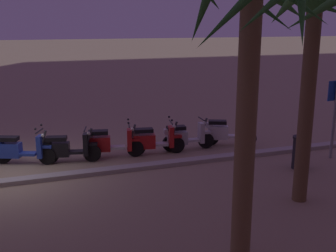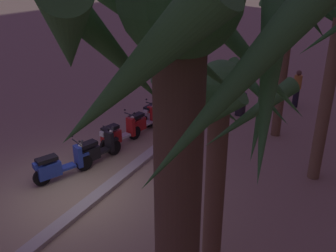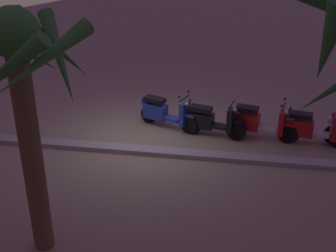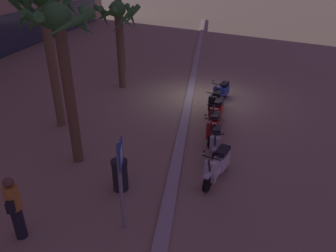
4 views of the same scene
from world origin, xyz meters
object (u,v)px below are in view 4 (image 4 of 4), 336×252
(scooter_black_mid_centre, at_px, (215,101))
(palm_tree_far_corner, at_px, (118,24))
(scooter_silver_mid_front, at_px, (216,141))
(palm_tree_mid_walkway, at_px, (63,48))
(scooter_red_lead_nearest, at_px, (217,112))
(litter_bin, at_px, (120,175))
(scooter_blue_second_in_line, at_px, (222,92))
(scooter_red_tail_end, at_px, (214,126))
(palm_tree_near_sign, at_px, (46,24))
(scooter_white_far_back, at_px, (218,164))
(crossing_sign, at_px, (121,177))
(pedestrian_by_palm_tree, at_px, (15,207))

(scooter_black_mid_centre, xyz_separation_m, palm_tree_far_corner, (2.72, 5.05, 2.90))
(scooter_silver_mid_front, xyz_separation_m, palm_tree_mid_walkway, (-1.11, 4.54, 3.29))
(scooter_black_mid_centre, bearing_deg, palm_tree_mid_walkway, 136.99)
(scooter_red_lead_nearest, bearing_deg, litter_bin, 150.72)
(scooter_blue_second_in_line, bearing_deg, scooter_red_tail_end, 174.24)
(palm_tree_mid_walkway, xyz_separation_m, litter_bin, (-1.37, -1.81, -3.25))
(scooter_red_lead_nearest, bearing_deg, scooter_blue_second_in_line, -5.93)
(scooter_silver_mid_front, height_order, palm_tree_mid_walkway, palm_tree_mid_walkway)
(scooter_red_tail_end, xyz_separation_m, litter_bin, (-3.59, 2.65, 0.03))
(palm_tree_far_corner, distance_m, palm_tree_near_sign, 5.27)
(scooter_white_far_back, height_order, crossing_sign, crossing_sign)
(palm_tree_far_corner, bearing_deg, scooter_silver_mid_front, -142.10)
(scooter_red_tail_end, height_order, scooter_black_mid_centre, scooter_red_tail_end)
(scooter_red_lead_nearest, height_order, palm_tree_near_sign, palm_tree_near_sign)
(scooter_black_mid_centre, relative_size, litter_bin, 1.82)
(palm_tree_mid_walkway, relative_size, litter_bin, 5.24)
(scooter_blue_second_in_line, distance_m, palm_tree_far_corner, 6.26)
(palm_tree_mid_walkway, xyz_separation_m, pedestrian_by_palm_tree, (-3.48, 0.04, -2.84))
(scooter_red_tail_end, distance_m, crossing_sign, 5.63)
(crossing_sign, relative_size, pedestrian_by_palm_tree, 1.43)
(scooter_white_far_back, distance_m, scooter_red_lead_nearest, 4.03)
(palm_tree_far_corner, bearing_deg, scooter_blue_second_in_line, -104.47)
(crossing_sign, height_order, palm_tree_far_corner, palm_tree_far_corner)
(scooter_red_tail_end, height_order, crossing_sign, crossing_sign)
(scooter_silver_mid_front, height_order, pedestrian_by_palm_tree, pedestrian_by_palm_tree)
(scooter_black_mid_centre, distance_m, palm_tree_near_sign, 7.62)
(scooter_white_far_back, xyz_separation_m, scooter_red_lead_nearest, (4.03, 0.01, 0.00))
(scooter_red_lead_nearest, distance_m, palm_tree_mid_walkway, 6.69)
(scooter_blue_second_in_line, distance_m, palm_tree_mid_walkway, 8.54)
(scooter_red_lead_nearest, height_order, scooter_black_mid_centre, scooter_red_lead_nearest)
(scooter_red_tail_end, relative_size, crossing_sign, 0.74)
(scooter_red_tail_end, bearing_deg, scooter_blue_second_in_line, -5.76)
(scooter_blue_second_in_line, xyz_separation_m, palm_tree_near_sign, (-3.69, 6.61, 3.58))
(litter_bin, bearing_deg, pedestrian_by_palm_tree, 138.76)
(scooter_black_mid_centre, relative_size, palm_tree_mid_walkway, 0.35)
(litter_bin, bearing_deg, palm_tree_mid_walkway, 52.91)
(palm_tree_near_sign, bearing_deg, scooter_white_far_back, -114.84)
(scooter_red_tail_end, distance_m, scooter_red_lead_nearest, 1.39)
(palm_tree_far_corner, xyz_separation_m, palm_tree_near_sign, (-5.08, 1.24, 0.69))
(palm_tree_mid_walkway, xyz_separation_m, palm_tree_far_corner, (7.59, 0.51, -0.40))
(scooter_silver_mid_front, distance_m, litter_bin, 3.68)
(scooter_white_far_back, height_order, scooter_blue_second_in_line, same)
(scooter_black_mid_centre, distance_m, scooter_blue_second_in_line, 1.37)
(scooter_silver_mid_front, bearing_deg, palm_tree_far_corner, 37.90)
(scooter_silver_mid_front, height_order, scooter_blue_second_in_line, scooter_blue_second_in_line)
(scooter_silver_mid_front, xyz_separation_m, scooter_blue_second_in_line, (5.10, -0.33, 0.00))
(scooter_silver_mid_front, distance_m, scooter_red_tail_end, 1.11)
(scooter_black_mid_centre, relative_size, crossing_sign, 0.72)
(pedestrian_by_palm_tree, bearing_deg, scooter_black_mid_centre, -28.78)
(pedestrian_by_palm_tree, bearing_deg, scooter_red_tail_end, -38.33)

